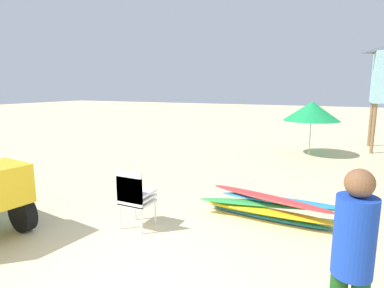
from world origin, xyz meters
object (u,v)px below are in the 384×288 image
(surfboard_pile, at_px, (272,207))
(lifeguard_near_left, at_px, (353,256))
(beach_umbrella_left, at_px, (312,111))
(stacked_plastic_chairs, at_px, (134,195))

(surfboard_pile, distance_m, lifeguard_near_left, 3.07)
(surfboard_pile, distance_m, beach_umbrella_left, 6.32)
(beach_umbrella_left, bearing_deg, surfboard_pile, -90.26)
(surfboard_pile, bearing_deg, stacked_plastic_chairs, -145.88)
(lifeguard_near_left, relative_size, beach_umbrella_left, 0.91)
(stacked_plastic_chairs, height_order, surfboard_pile, stacked_plastic_chairs)
(surfboard_pile, height_order, lifeguard_near_left, lifeguard_near_left)
(beach_umbrella_left, bearing_deg, stacked_plastic_chairs, -104.96)
(lifeguard_near_left, height_order, beach_umbrella_left, beach_umbrella_left)
(stacked_plastic_chairs, distance_m, beach_umbrella_left, 7.85)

